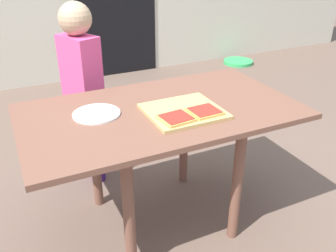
% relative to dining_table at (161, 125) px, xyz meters
% --- Properties ---
extents(ground_plane, '(16.00, 16.00, 0.00)m').
position_rel_dining_table_xyz_m(ground_plane, '(0.00, 0.00, -0.60)').
color(ground_plane, brown).
extents(dining_table, '(1.34, 0.76, 0.68)m').
position_rel_dining_table_xyz_m(dining_table, '(0.00, 0.00, 0.00)').
color(dining_table, brown).
rests_on(dining_table, ground).
extents(cutting_board, '(0.35, 0.32, 0.02)m').
position_rel_dining_table_xyz_m(cutting_board, '(0.08, -0.09, 0.09)').
color(cutting_board, tan).
rests_on(cutting_board, dining_table).
extents(pizza_slice_near_right, '(0.14, 0.14, 0.01)m').
position_rel_dining_table_xyz_m(pizza_slice_near_right, '(0.15, -0.16, 0.11)').
color(pizza_slice_near_right, '#E8AB56').
rests_on(pizza_slice_near_right, cutting_board).
extents(pizza_slice_near_left, '(0.15, 0.15, 0.01)m').
position_rel_dining_table_xyz_m(pizza_slice_near_left, '(0.00, -0.17, 0.11)').
color(pizza_slice_near_left, '#E8AB56').
rests_on(pizza_slice_near_left, cutting_board).
extents(plate_white_left, '(0.22, 0.22, 0.01)m').
position_rel_dining_table_xyz_m(plate_white_left, '(-0.30, 0.07, 0.09)').
color(plate_white_left, white).
rests_on(plate_white_left, dining_table).
extents(child_left, '(0.22, 0.28, 1.12)m').
position_rel_dining_table_xyz_m(child_left, '(-0.24, 0.59, 0.06)').
color(child_left, '#461F71').
rests_on(child_left, ground).
extents(garden_hose_coil, '(0.37, 0.37, 0.04)m').
position_rel_dining_table_xyz_m(garden_hose_coil, '(2.09, 2.23, -0.58)').
color(garden_hose_coil, '#39BA62').
rests_on(garden_hose_coil, ground).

